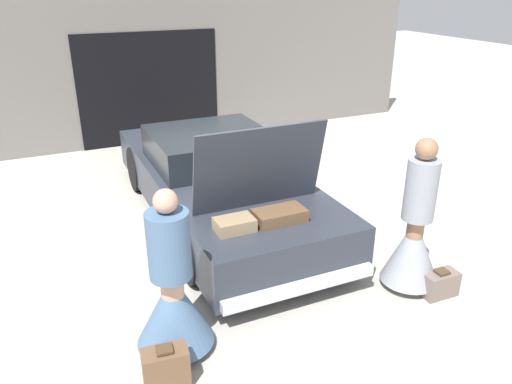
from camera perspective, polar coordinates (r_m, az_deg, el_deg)
ground_plane at (r=7.19m, az=-4.27°, el=-2.77°), size 40.00×40.00×0.00m
garage_wall_back at (r=10.37m, az=-12.25°, el=13.09°), size 12.00×0.14×2.80m
car at (r=6.98m, az=-4.46°, el=1.31°), size 1.85×4.81×1.72m
person_left at (r=4.58m, az=-9.47°, el=-11.68°), size 0.71×0.71×1.59m
person_right at (r=5.61m, az=17.62°, el=-4.92°), size 0.62×0.62×1.71m
suitcase_beside_left_person at (r=4.45m, az=-10.24°, el=-19.21°), size 0.40×0.25×0.40m
suitcase_beside_right_person at (r=5.78m, az=20.26°, el=-9.82°), size 0.39×0.22×0.31m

